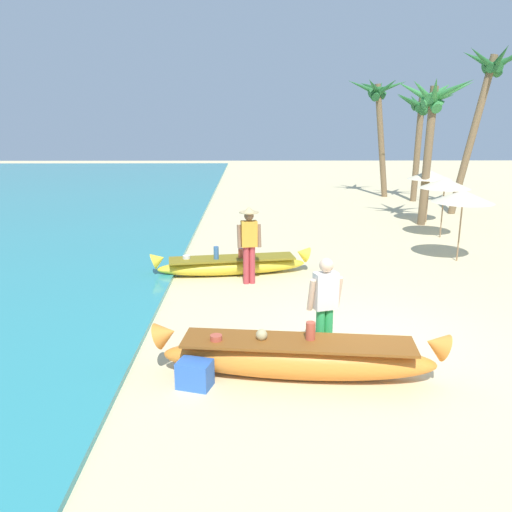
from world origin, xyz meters
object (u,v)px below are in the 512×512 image
object	(u,v)px
boat_yellow_midground	(232,265)
palm_tree_leaning_seaward	(422,111)
person_tourist_customer	(325,303)
palm_tree_far_behind	(434,105)
palm_tree_mid_cluster	(378,101)
boat_orange_foreground	(297,357)
palm_tree_tall_inland	(489,78)
cooler_box	(195,374)
person_vendor_hatted	(249,240)

from	to	relation	value
boat_yellow_midground	palm_tree_leaning_seaward	distance (m)	14.72
person_tourist_customer	palm_tree_leaning_seaward	size ratio (longest dim) A/B	0.34
palm_tree_leaning_seaward	palm_tree_far_behind	size ratio (longest dim) A/B	0.96
person_tourist_customer	palm_tree_mid_cluster	xyz separation A→B (m)	(4.89, 17.86, 3.59)
boat_orange_foreground	palm_tree_mid_cluster	bearing A→B (deg)	73.82
boat_yellow_midground	palm_tree_leaning_seaward	xyz separation A→B (m)	(8.11, 11.68, 3.81)
person_tourist_customer	palm_tree_leaning_seaward	bearing A→B (deg)	68.30
palm_tree_tall_inland	palm_tree_far_behind	size ratio (longest dim) A/B	1.25
cooler_box	person_vendor_hatted	bearing A→B (deg)	97.99
boat_orange_foreground	palm_tree_tall_inland	world-z (taller)	palm_tree_tall_inland
palm_tree_far_behind	boat_orange_foreground	bearing A→B (deg)	-116.10
person_vendor_hatted	palm_tree_far_behind	bearing A→B (deg)	47.49
boat_orange_foreground	cooler_box	world-z (taller)	boat_orange_foreground
palm_tree_mid_cluster	palm_tree_far_behind	world-z (taller)	palm_tree_mid_cluster
boat_yellow_midground	boat_orange_foreground	bearing A→B (deg)	-77.87
boat_orange_foreground	palm_tree_far_behind	size ratio (longest dim) A/B	0.85
boat_orange_foreground	palm_tree_mid_cluster	xyz separation A→B (m)	(5.37, 18.50, 4.21)
boat_yellow_midground	palm_tree_far_behind	world-z (taller)	palm_tree_far_behind
palm_tree_leaning_seaward	palm_tree_far_behind	xyz separation A→B (m)	(-1.36, -5.50, 0.11)
boat_yellow_midground	palm_tree_leaning_seaward	bearing A→B (deg)	55.21
boat_yellow_midground	palm_tree_mid_cluster	size ratio (longest dim) A/B	0.70
boat_orange_foreground	cooler_box	distance (m)	1.51
palm_tree_far_behind	palm_tree_mid_cluster	bearing A→B (deg)	92.02
boat_orange_foreground	palm_tree_mid_cluster	world-z (taller)	palm_tree_mid_cluster
person_vendor_hatted	palm_tree_tall_inland	distance (m)	13.58
boat_orange_foreground	boat_yellow_midground	distance (m)	5.41
boat_orange_foreground	person_tourist_customer	world-z (taller)	person_tourist_customer
person_vendor_hatted	cooler_box	distance (m)	4.97
palm_tree_tall_inland	palm_tree_mid_cluster	size ratio (longest dim) A/B	1.14
person_tourist_customer	cooler_box	size ratio (longest dim) A/B	3.50
boat_yellow_midground	person_tourist_customer	distance (m)	4.97
person_vendor_hatted	palm_tree_far_behind	size ratio (longest dim) A/B	0.35
palm_tree_leaning_seaward	cooler_box	size ratio (longest dim) A/B	10.43
palm_tree_leaning_seaward	palm_tree_tall_inland	bearing A→B (deg)	-66.14
person_vendor_hatted	cooler_box	xyz separation A→B (m)	(-0.77, -4.83, -0.85)
palm_tree_far_behind	cooler_box	bearing A→B (deg)	-121.16
boat_yellow_midground	palm_tree_far_behind	distance (m)	9.95
person_tourist_customer	palm_tree_tall_inland	bearing A→B (deg)	58.75
person_vendor_hatted	palm_tree_far_behind	xyz separation A→B (m)	(6.33, 6.91, 3.11)
boat_yellow_midground	person_vendor_hatted	size ratio (longest dim) A/B	2.19
person_tourist_customer	palm_tree_leaning_seaward	distance (m)	17.85
boat_yellow_midground	palm_tree_tall_inland	size ratio (longest dim) A/B	0.62
boat_orange_foreground	person_vendor_hatted	bearing A→B (deg)	98.89
person_tourist_customer	palm_tree_far_behind	bearing A→B (deg)	64.62
person_tourist_customer	palm_tree_leaning_seaward	world-z (taller)	palm_tree_leaning_seaward
person_vendor_hatted	palm_tree_tall_inland	bearing A→B (deg)	45.08
palm_tree_tall_inland	cooler_box	size ratio (longest dim) A/B	13.53
boat_orange_foreground	person_tourist_customer	bearing A→B (deg)	53.08
palm_tree_leaning_seaward	cooler_box	xyz separation A→B (m)	(-8.46, -17.24, -3.85)
person_vendor_hatted	palm_tree_far_behind	distance (m)	9.87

